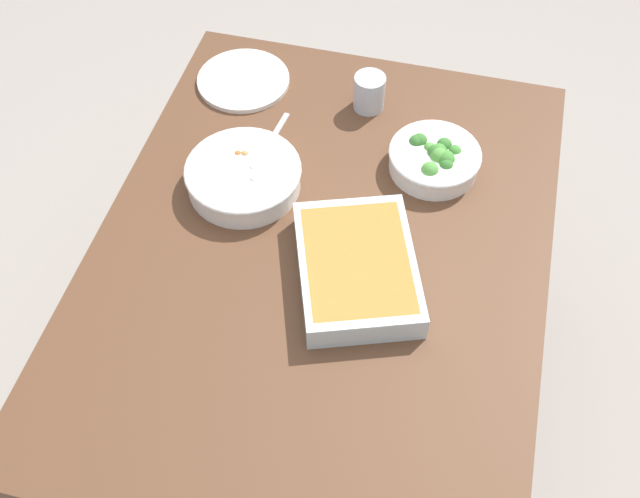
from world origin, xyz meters
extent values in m
plane|color=#9E9389|center=(0.00, 0.00, 0.00)|extent=(6.00, 6.00, 0.00)
cube|color=brown|center=(0.00, 0.00, 0.72)|extent=(1.20, 0.90, 0.04)
cylinder|color=brown|center=(0.54, -0.39, 0.35)|extent=(0.06, 0.06, 0.70)
cylinder|color=brown|center=(0.54, 0.39, 0.35)|extent=(0.06, 0.06, 0.70)
cylinder|color=white|center=(0.12, 0.20, 0.77)|extent=(0.24, 0.24, 0.05)
torus|color=white|center=(0.12, 0.20, 0.79)|extent=(0.25, 0.25, 0.01)
cylinder|color=#B2844C|center=(0.12, 0.20, 0.77)|extent=(0.20, 0.20, 0.03)
sphere|color=#C66633|center=(0.16, 0.22, 0.79)|extent=(0.02, 0.02, 0.02)
sphere|color=silver|center=(0.10, 0.17, 0.79)|extent=(0.02, 0.02, 0.02)
sphere|color=silver|center=(0.13, 0.18, 0.79)|extent=(0.02, 0.02, 0.02)
sphere|color=#B2844C|center=(0.17, 0.21, 0.79)|extent=(0.02, 0.02, 0.02)
cylinder|color=white|center=(0.27, -0.18, 0.77)|extent=(0.19, 0.19, 0.05)
torus|color=white|center=(0.27, -0.18, 0.79)|extent=(0.20, 0.20, 0.01)
cylinder|color=#8CB272|center=(0.27, -0.18, 0.77)|extent=(0.16, 0.16, 0.02)
sphere|color=#3D7A33|center=(0.24, -0.21, 0.79)|extent=(0.03, 0.03, 0.03)
sphere|color=#569E42|center=(0.26, -0.19, 0.79)|extent=(0.04, 0.04, 0.04)
sphere|color=#478C38|center=(0.29, -0.22, 0.79)|extent=(0.03, 0.03, 0.03)
sphere|color=#3D7A33|center=(0.27, -0.18, 0.79)|extent=(0.04, 0.04, 0.04)
sphere|color=#3D7A33|center=(0.30, -0.20, 0.79)|extent=(0.03, 0.03, 0.03)
sphere|color=#478C38|center=(0.28, -0.18, 0.79)|extent=(0.03, 0.03, 0.03)
sphere|color=#3D7A33|center=(0.30, -0.15, 0.79)|extent=(0.03, 0.03, 0.03)
sphere|color=#478C38|center=(0.26, -0.21, 0.79)|extent=(0.04, 0.04, 0.04)
sphere|color=#569E42|center=(0.28, -0.17, 0.79)|extent=(0.03, 0.03, 0.03)
sphere|color=#569E42|center=(0.22, -0.18, 0.79)|extent=(0.04, 0.04, 0.04)
sphere|color=#3D7A33|center=(0.29, -0.14, 0.79)|extent=(0.03, 0.03, 0.03)
sphere|color=#478C38|center=(0.28, -0.19, 0.79)|extent=(0.04, 0.04, 0.04)
cube|color=silver|center=(-0.05, -0.08, 0.77)|extent=(0.36, 0.31, 0.06)
cube|color=gold|center=(-0.05, -0.08, 0.78)|extent=(0.31, 0.27, 0.04)
cylinder|color=#B2BCC6|center=(0.43, -0.01, 0.78)|extent=(0.07, 0.07, 0.08)
cylinder|color=black|center=(0.43, -0.01, 0.77)|extent=(0.06, 0.06, 0.05)
cylinder|color=silver|center=(0.44, 0.30, 0.75)|extent=(0.22, 0.22, 0.01)
cube|color=silver|center=(0.28, 0.18, 0.74)|extent=(0.14, 0.03, 0.01)
ellipsoid|color=silver|center=(0.20, 0.19, 0.75)|extent=(0.04, 0.03, 0.01)
camera|label=1|loc=(-0.87, -0.22, 1.95)|focal=42.38mm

